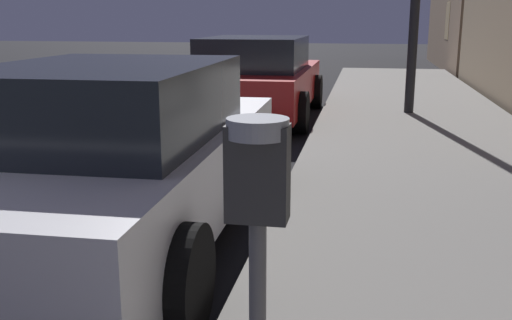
{
  "coord_description": "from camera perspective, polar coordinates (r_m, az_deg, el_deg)",
  "views": [
    {
      "loc": [
        4.74,
        -1.63,
        1.76
      ],
      "look_at": [
        4.13,
        1.66,
        0.95
      ],
      "focal_mm": 41.26,
      "sensor_mm": 36.0,
      "label": 1
    }
  ],
  "objects": [
    {
      "name": "car_white",
      "position": [
        4.71,
        -13.42,
        0.46
      ],
      "size": [
        2.11,
        4.38,
        1.43
      ],
      "color": "silver",
      "rests_on": "ground"
    },
    {
      "name": "car_red",
      "position": [
        10.46,
        0.05,
        7.94
      ],
      "size": [
        2.09,
        4.36,
        1.43
      ],
      "color": "maroon",
      "rests_on": "ground"
    },
    {
      "name": "parking_meter",
      "position": [
        1.83,
        0.15,
        -5.77
      ],
      "size": [
        0.19,
        0.19,
        1.32
      ],
      "color": "#59595B",
      "rests_on": "sidewalk"
    }
  ]
}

